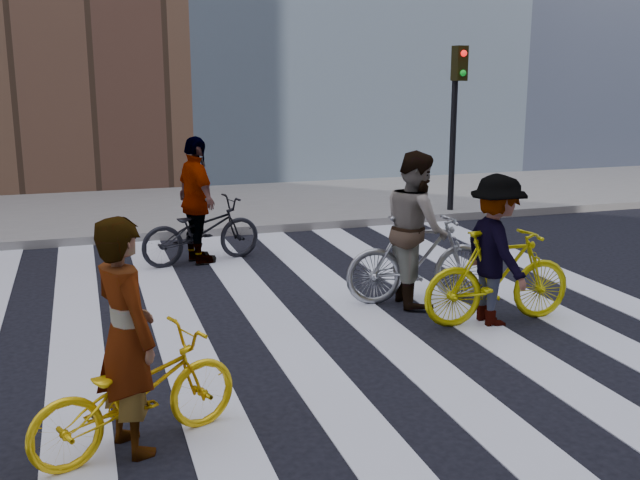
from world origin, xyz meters
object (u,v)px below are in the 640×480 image
bike_dark_rear (201,231)px  rider_right (496,250)px  traffic_signal (456,102)px  bike_yellow_left (136,393)px  rider_rear (197,201)px  bike_yellow_right (498,277)px  rider_left (126,336)px  bike_silver_mid (419,259)px  rider_mid (416,228)px

bike_dark_rear → rider_right: (2.78, -3.83, 0.38)m
traffic_signal → bike_yellow_left: 10.30m
bike_yellow_left → rider_rear: bearing=-35.6°
bike_yellow_right → rider_left: rider_left is taller
bike_dark_rear → rider_left: size_ratio=1.02×
bike_silver_mid → rider_right: rider_right is taller
bike_silver_mid → bike_yellow_right: size_ratio=1.02×
bike_silver_mid → bike_dark_rear: (-2.29, 2.82, -0.07)m
traffic_signal → bike_dark_rear: 5.95m
bike_yellow_left → bike_yellow_right: (4.21, 1.75, 0.10)m
rider_mid → bike_dark_rear: bearing=44.5°
rider_rear → rider_left: bearing=152.4°
traffic_signal → rider_right: (-2.53, -5.86, -1.41)m
bike_yellow_left → bike_dark_rear: (1.38, 5.58, 0.04)m
bike_dark_rear → rider_mid: size_ratio=0.98×
bike_silver_mid → bike_yellow_right: (0.53, -1.01, -0.01)m
rider_mid → bike_yellow_right: bearing=-144.0°
traffic_signal → bike_yellow_left: size_ratio=1.93×
rider_left → rider_mid: size_ratio=0.96×
traffic_signal → rider_mid: (-3.06, -4.85, -1.32)m
rider_left → bike_yellow_left: bearing=-112.2°
bike_silver_mid → rider_mid: size_ratio=0.98×
bike_silver_mid → bike_yellow_right: bike_silver_mid is taller
bike_yellow_left → bike_silver_mid: (3.68, 2.76, 0.11)m
bike_yellow_left → bike_yellow_right: 4.56m
rider_right → rider_rear: 4.76m
bike_yellow_left → rider_right: bearing=-89.3°
bike_silver_mid → rider_left: 4.65m
bike_silver_mid → rider_right: bearing=-148.4°
traffic_signal → bike_yellow_left: (-6.69, -7.61, -1.83)m
traffic_signal → bike_silver_mid: bearing=-121.9°
bike_yellow_left → rider_left: (-0.05, 0.00, 0.47)m
bike_silver_mid → rider_left: size_ratio=1.02×
rider_right → rider_rear: size_ratio=0.91×
bike_silver_mid → bike_yellow_left: bearing=133.0°
bike_yellow_right → bike_yellow_left: bearing=113.9°
bike_yellow_left → bike_dark_rear: bearing=-36.1°
traffic_signal → rider_left: 10.26m
bike_yellow_right → rider_mid: size_ratio=0.96×
rider_mid → rider_rear: size_ratio=1.00×
rider_left → rider_right: rider_left is taller
rider_mid → rider_left: bearing=133.0°
traffic_signal → rider_mid: 5.88m
bike_silver_mid → rider_rear: rider_rear is taller
bike_yellow_right → bike_dark_rear: size_ratio=0.98×
bike_silver_mid → rider_rear: size_ratio=0.98×
bike_dark_rear → traffic_signal: bearing=-82.8°
rider_mid → rider_rear: (-2.29, 2.82, 0.00)m
bike_yellow_right → rider_mid: 1.24m
rider_left → rider_right: size_ratio=1.06×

